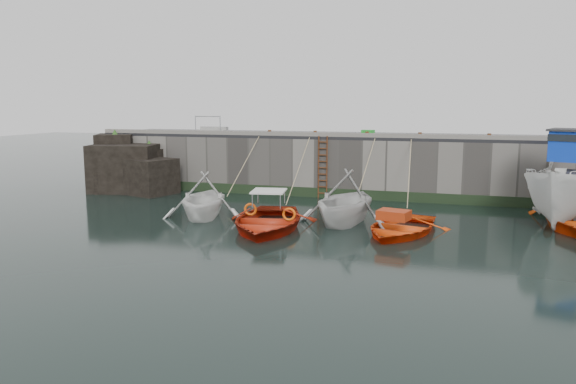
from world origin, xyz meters
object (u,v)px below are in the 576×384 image
(boat_far_white, at_px, (570,192))
(bollard_a, at_px, (270,133))
(fish_crate, at_px, (368,133))
(bollard_d, at_px, (420,135))
(boat_near_white, at_px, (204,217))
(bollard_b, at_px, (315,133))
(boat_near_blue, at_px, (267,228))
(ladder, at_px, (323,167))
(boat_near_blacktrim, at_px, (344,223))
(bollard_c, at_px, (367,134))
(boat_near_navy, at_px, (400,233))
(bollard_e, at_px, (489,136))

(boat_far_white, xyz_separation_m, bollard_a, (-14.12, 3.00, 2.08))
(fish_crate, distance_m, bollard_d, 3.33)
(boat_near_white, bearing_deg, bollard_b, 49.20)
(boat_near_blue, height_order, fish_crate, fish_crate)
(bollard_d, bearing_deg, ladder, -176.00)
(boat_near_blacktrim, bearing_deg, ladder, 119.77)
(bollard_c, bearing_deg, fish_crate, 97.83)
(bollard_a, distance_m, bollard_c, 5.20)
(boat_near_white, bearing_deg, boat_near_blue, -36.44)
(boat_near_blacktrim, distance_m, fish_crate, 8.49)
(boat_far_white, height_order, bollard_d, boat_far_white)
(boat_near_blue, height_order, boat_near_blacktrim, boat_near_blacktrim)
(boat_near_navy, xyz_separation_m, bollard_e, (3.28, 7.17, 3.30))
(boat_near_blue, xyz_separation_m, bollard_c, (2.56, 7.97, 3.30))
(bollard_b, bearing_deg, bollard_d, 0.00)
(boat_far_white, bearing_deg, boat_near_white, -147.13)
(bollard_b, relative_size, bollard_d, 1.00)
(bollard_e, bearing_deg, fish_crate, 163.96)
(fish_crate, xyz_separation_m, bollard_e, (6.04, -1.74, 0.00))
(bollard_a, relative_size, bollard_e, 1.00)
(boat_far_white, xyz_separation_m, bollard_e, (-3.12, 3.00, 2.08))
(ladder, relative_size, boat_near_navy, 0.69)
(fish_crate, bearing_deg, boat_far_white, -13.32)
(bollard_a, height_order, bollard_e, same)
(boat_near_blacktrim, bearing_deg, bollard_d, 75.59)
(bollard_c, bearing_deg, bollard_d, 0.00)
(bollard_a, distance_m, bollard_d, 7.80)
(bollard_a, relative_size, bollard_d, 1.00)
(boat_near_blue, xyz_separation_m, bollard_b, (-0.14, 7.97, 3.30))
(bollard_b, bearing_deg, bollard_a, 180.00)
(boat_near_navy, relative_size, bollard_a, 16.52)
(bollard_c, height_order, bollard_e, same)
(ladder, bearing_deg, boat_near_blue, -92.70)
(boat_near_white, height_order, bollard_b, bollard_b)
(boat_near_blue, relative_size, boat_far_white, 0.68)
(fish_crate, bearing_deg, bollard_d, -17.46)
(ladder, xyz_separation_m, boat_near_navy, (4.72, -6.83, -1.59))
(boat_near_navy, xyz_separation_m, fish_crate, (-2.76, 8.90, 3.30))
(boat_near_blue, xyz_separation_m, fish_crate, (2.32, 9.70, 3.30))
(fish_crate, bearing_deg, bollard_e, -2.05)
(ladder, relative_size, boat_near_blue, 0.59)
(boat_near_navy, distance_m, bollard_d, 7.89)
(boat_near_navy, xyz_separation_m, bollard_a, (-7.72, 7.17, 3.30))
(boat_near_blacktrim, xyz_separation_m, bollard_d, (2.46, 6.08, 3.30))
(boat_near_blue, relative_size, boat_near_blacktrim, 1.14)
(fish_crate, height_order, bollard_e, bollard_e)
(bollard_b, xyz_separation_m, bollard_c, (2.70, 0.00, 0.00))
(ladder, xyz_separation_m, bollard_e, (8.00, 0.34, 1.71))
(boat_near_blue, xyz_separation_m, boat_far_white, (11.48, 4.97, 1.22))
(bollard_a, bearing_deg, bollard_d, 0.00)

